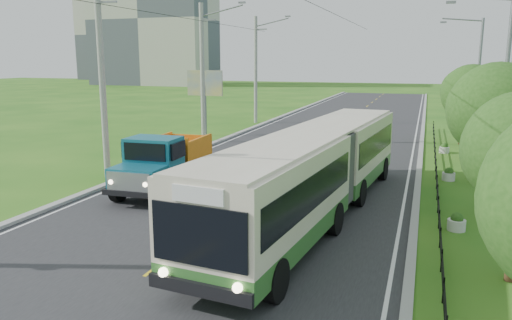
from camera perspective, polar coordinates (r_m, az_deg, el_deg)
The scene contains 25 objects.
ground at distance 15.77m, azimuth -10.55°, elevation -11.44°, with size 240.00×240.00×0.00m, color #235D16.
road at distance 33.94m, azimuth 6.13°, elevation 1.10°, with size 14.00×120.00×0.02m, color #28282B.
curb_left at distance 36.17m, azimuth -5.06°, elevation 1.87°, with size 0.40×120.00×0.15m, color #9E9E99.
curb_right at distance 33.15m, azimuth 18.28°, elevation 0.40°, with size 0.30×120.00×0.10m, color #9E9E99.
edge_line_left at distance 35.96m, azimuth -4.26°, elevation 1.74°, with size 0.12×120.00×0.00m, color silver.
edge_line_right at distance 33.16m, azimuth 17.41°, elevation 0.41°, with size 0.12×120.00×0.00m, color silver.
centre_dash at distance 15.76m, azimuth -10.55°, elevation -11.36°, with size 0.12×2.20×0.00m, color yellow.
railing_right at distance 27.22m, azimuth 19.90°, elevation -1.49°, with size 0.04×40.00×0.60m, color black.
pole_near at distance 26.62m, azimuth -17.12°, elevation 8.84°, with size 3.51×0.32×10.00m.
pole_mid at distance 37.03m, azimuth -6.09°, elevation 9.88°, with size 3.51×0.32×10.00m.
pole_far at distance 48.18m, azimuth 0.00°, elevation 10.30°, with size 3.51×0.32×10.00m.
tree_third at distance 21.00m, azimuth 25.86°, elevation 4.59°, with size 3.60×3.62×6.00m.
tree_fourth at distance 26.97m, azimuth 24.32°, elevation 5.15°, with size 3.24×3.31×5.40m.
tree_fifth at distance 32.91m, azimuth 23.44°, elevation 6.65°, with size 3.48×3.52×5.80m.
tree_back at distance 38.89m, azimuth 22.77°, elevation 7.01°, with size 3.30×3.36×5.50m.
streetlight_mid at distance 26.83m, azimuth 26.27°, elevation 7.78°, with size 3.02×0.20×9.07m.
streetlight_far at distance 40.75m, azimuth 23.85°, elevation 8.86°, with size 3.02×0.20×9.07m.
planter_near at distance 19.52m, azimuth 21.95°, elevation -6.67°, with size 0.64×0.64×0.67m.
planter_mid at distance 27.25m, azimuth 21.15°, elevation -1.60°, with size 0.64×0.64×0.67m.
planter_far at distance 35.10m, azimuth 20.71°, elevation 1.22°, with size 0.64×0.64×0.67m.
billboard_left at distance 40.32m, azimuth -5.86°, elevation 8.27°, with size 3.00×0.20×5.20m.
apartment_near at distance 124.64m, azimuth -11.63°, elevation 15.36°, with size 28.00×14.00×30.00m, color #B7B2A3.
apartment_far at distance 158.89m, azimuth -14.94°, elevation 13.61°, with size 24.00×14.00×26.00m, color #B7B2A3.
bus at distance 19.32m, azimuth 6.81°, elevation -0.77°, with size 4.52×17.54×3.35m.
dump_truck at distance 23.56m, azimuth -10.57°, elevation 0.09°, with size 2.75×6.46×2.67m.
Camera 1 is at (7.28, -12.59, 6.09)m, focal length 35.00 mm.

